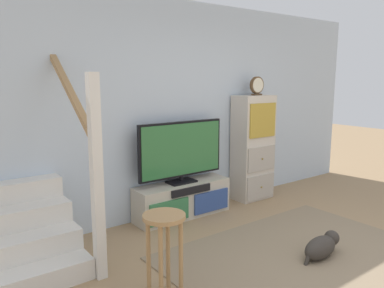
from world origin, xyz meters
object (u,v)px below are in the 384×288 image
(television, at_px, (181,151))
(dog, at_px, (322,246))
(side_cabinet, at_px, (253,148))
(bar_stool_near, at_px, (164,236))
(media_console, at_px, (183,200))
(desk_clock, at_px, (257,86))

(television, distance_m, dog, 1.96)
(side_cabinet, xyz_separation_m, bar_stool_near, (-2.41, -1.40, -0.23))
(media_console, height_order, bar_stool_near, bar_stool_near)
(bar_stool_near, bearing_deg, desk_clock, 29.59)
(media_console, height_order, dog, media_console)
(media_console, xyz_separation_m, dog, (0.45, -1.74, -0.10))
(desk_clock, xyz_separation_m, bar_stool_near, (-2.44, -1.38, -1.12))
(dog, bearing_deg, media_console, 104.53)
(bar_stool_near, distance_m, dog, 1.69)
(media_console, relative_size, television, 1.06)
(desk_clock, height_order, dog, desk_clock)
(television, height_order, bar_stool_near, television)
(side_cabinet, distance_m, dog, 2.03)
(side_cabinet, relative_size, dog, 2.77)
(side_cabinet, relative_size, bar_stool_near, 2.15)
(television, xyz_separation_m, desk_clock, (1.28, -0.03, 0.78))
(bar_stool_near, xyz_separation_m, dog, (1.61, -0.35, -0.41))
(desk_clock, bearing_deg, media_console, 179.79)
(television, bearing_deg, bar_stool_near, -129.30)
(bar_stool_near, bearing_deg, dog, -12.27)
(media_console, bearing_deg, desk_clock, -0.21)
(desk_clock, relative_size, bar_stool_near, 0.37)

